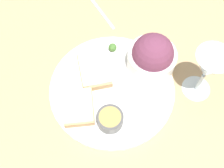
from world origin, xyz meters
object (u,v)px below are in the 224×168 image
at_px(cheese_toast_near, 94,70).
at_px(wine_glass, 208,68).
at_px(cheese_toast_far, 79,107).
at_px(salad_bowl, 152,56).
at_px(sauce_ramekin, 110,119).
at_px(fork, 97,7).

relative_size(cheese_toast_near, wine_glass, 0.82).
relative_size(cheese_toast_far, wine_glass, 0.70).
distance_m(salad_bowl, cheese_toast_near, 0.14).
xyz_separation_m(cheese_toast_near, cheese_toast_far, (0.10, -0.01, 0.00)).
bearing_deg(sauce_ramekin, salad_bowl, 158.68).
xyz_separation_m(cheese_toast_far, wine_glass, (-0.12, 0.26, 0.08)).
xyz_separation_m(sauce_ramekin, fork, (-0.33, -0.11, -0.03)).
bearing_deg(salad_bowl, cheese_toast_near, -69.42).
height_order(wine_glass, fork, wine_glass).
bearing_deg(fork, sauce_ramekin, 18.63).
distance_m(cheese_toast_near, cheese_toast_far, 0.10).
relative_size(cheese_toast_far, fork, 0.74).
bearing_deg(cheese_toast_near, salad_bowl, 110.58).
bearing_deg(fork, cheese_toast_near, 12.22).
xyz_separation_m(cheese_toast_near, fork, (-0.22, -0.05, -0.02)).
bearing_deg(salad_bowl, fork, -133.22).
relative_size(cheese_toast_near, fork, 0.87).
height_order(cheese_toast_near, fork, cheese_toast_near).
xyz_separation_m(sauce_ramekin, wine_glass, (-0.13, 0.19, 0.07)).
bearing_deg(cheese_toast_far, salad_bowl, 137.10).
distance_m(sauce_ramekin, wine_glass, 0.24).
bearing_deg(salad_bowl, cheese_toast_far, -42.90).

